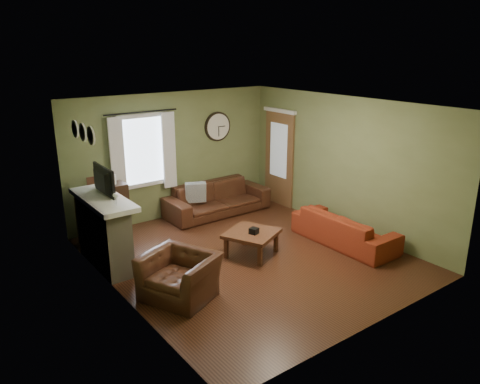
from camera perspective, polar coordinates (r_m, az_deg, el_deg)
floor at (r=8.17m, az=1.12°, el=-7.85°), size 4.60×5.20×0.00m
ceiling at (r=7.43m, az=1.24°, el=10.56°), size 4.60×5.20×0.00m
wall_left at (r=6.62m, az=-14.81°, el=-2.52°), size 0.00×5.20×2.60m
wall_right at (r=9.24m, az=12.56°, el=3.33°), size 0.00×5.20×2.60m
wall_back at (r=9.82m, az=-8.16°, el=4.41°), size 4.60×0.00×2.60m
wall_front at (r=5.98m, az=16.64°, el=-4.89°), size 4.60×0.00×2.60m
fireplace at (r=7.96m, az=-16.21°, el=-4.98°), size 0.40×1.40×1.10m
firebox at (r=8.12m, az=-14.81°, el=-6.33°), size 0.04×0.60×0.55m
mantel at (r=7.77m, az=-16.38°, el=-0.91°), size 0.58×1.60×0.08m
tv at (r=7.85m, az=-16.76°, el=0.89°), size 0.08×0.60×0.35m
tv_screen at (r=7.86m, az=-16.25°, el=1.38°), size 0.02×0.62×0.36m
medallion_left at (r=7.11m, az=-17.72°, el=6.56°), size 0.28×0.28×0.03m
medallion_mid at (r=7.44m, az=-18.63°, el=6.93°), size 0.28×0.28×0.03m
medallion_right at (r=7.77m, az=-19.46°, el=7.27°), size 0.28×0.28×0.03m
window_pane at (r=9.45m, az=-11.89°, el=4.95°), size 1.00×0.02×1.30m
curtain_rod at (r=9.23m, az=-11.92°, el=9.51°), size 0.03×0.03×1.50m
curtain_left at (r=9.17m, az=-14.72°, el=4.03°), size 0.28×0.04×1.55m
curtain_right at (r=9.61m, az=-8.64°, el=5.03°), size 0.28×0.04×1.55m
wall_clock at (r=10.23m, az=-2.69°, el=7.96°), size 0.64×0.06×0.64m
door at (r=10.54m, az=4.80°, el=4.04°), size 0.05×0.90×2.10m
bookshelf at (r=8.96m, az=-16.31°, el=-2.57°), size 0.90×0.38×1.06m
book at (r=8.77m, az=-17.06°, el=-0.09°), size 0.24×0.29×0.02m
sofa_brown at (r=10.08m, az=-2.80°, el=-0.80°), size 2.28×0.89×0.66m
pillow_left at (r=9.81m, az=-5.43°, el=-0.04°), size 0.45×0.30×0.43m
pillow_right at (r=9.91m, az=-5.57°, el=0.13°), size 0.38×0.17×0.37m
sofa_red at (r=8.78m, az=12.62°, el=-4.35°), size 0.79×2.01×0.59m
armchair at (r=6.89m, az=-7.37°, el=-10.12°), size 1.21×1.28×0.65m
coffee_table at (r=8.15m, az=1.41°, el=-6.27°), size 1.06×1.06×0.43m
tissue_box at (r=8.00m, az=1.70°, el=-5.27°), size 0.17×0.17×0.10m
wine_glass_a at (r=7.26m, az=-14.83°, el=-0.95°), size 0.07×0.07×0.19m
wine_glass_b at (r=7.31m, az=-14.99°, el=-0.86°), size 0.06×0.06×0.18m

